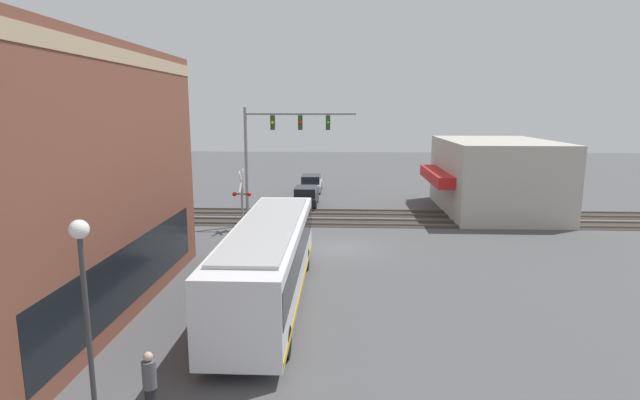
{
  "coord_description": "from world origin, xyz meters",
  "views": [
    {
      "loc": [
        -26.32,
        -0.05,
        7.54
      ],
      "look_at": [
        3.35,
        1.31,
        2.04
      ],
      "focal_mm": 28.0,
      "sensor_mm": 36.0,
      "label": 1
    }
  ],
  "objects_px": {
    "crossing_signal": "(242,194)",
    "pedestrian_at_crossing": "(257,218)",
    "city_bus": "(269,259)",
    "pedestrian_by_lamp": "(150,385)",
    "streetlamp": "(86,309)",
    "parked_car_black": "(306,197)",
    "parked_car_silver": "(311,184)"
  },
  "relations": [
    {
      "from": "crossing_signal",
      "to": "pedestrian_at_crossing",
      "type": "xyz_separation_m",
      "value": [
        -0.56,
        -0.99,
        -1.35
      ]
    },
    {
      "from": "city_bus",
      "to": "pedestrian_by_lamp",
      "type": "relative_size",
      "value": 7.01
    },
    {
      "from": "streetlamp",
      "to": "pedestrian_by_lamp",
      "type": "relative_size",
      "value": 2.88
    },
    {
      "from": "crossing_signal",
      "to": "parked_car_black",
      "type": "height_order",
      "value": "crossing_signal"
    },
    {
      "from": "parked_car_silver",
      "to": "pedestrian_by_lamp",
      "type": "distance_m",
      "value": 34.0
    },
    {
      "from": "city_bus",
      "to": "pedestrian_at_crossing",
      "type": "height_order",
      "value": "city_bus"
    },
    {
      "from": "crossing_signal",
      "to": "pedestrian_by_lamp",
      "type": "bearing_deg",
      "value": -175.32
    },
    {
      "from": "pedestrian_by_lamp",
      "to": "pedestrian_at_crossing",
      "type": "xyz_separation_m",
      "value": [
        18.6,
        0.58,
        0.04
      ]
    },
    {
      "from": "pedestrian_by_lamp",
      "to": "crossing_signal",
      "type": "bearing_deg",
      "value": 4.68
    },
    {
      "from": "city_bus",
      "to": "parked_car_black",
      "type": "bearing_deg",
      "value": -0.0
    },
    {
      "from": "pedestrian_at_crossing",
      "to": "parked_car_black",
      "type": "bearing_deg",
      "value": -15.28
    },
    {
      "from": "city_bus",
      "to": "streetlamp",
      "type": "distance_m",
      "value": 8.73
    },
    {
      "from": "streetlamp",
      "to": "pedestrian_by_lamp",
      "type": "bearing_deg",
      "value": -68.15
    },
    {
      "from": "crossing_signal",
      "to": "streetlamp",
      "type": "bearing_deg",
      "value": -178.79
    },
    {
      "from": "parked_car_silver",
      "to": "pedestrian_by_lamp",
      "type": "relative_size",
      "value": 2.62
    },
    {
      "from": "pedestrian_at_crossing",
      "to": "parked_car_silver",
      "type": "bearing_deg",
      "value": -8.77
    },
    {
      "from": "pedestrian_by_lamp",
      "to": "pedestrian_at_crossing",
      "type": "distance_m",
      "value": 18.61
    },
    {
      "from": "crossing_signal",
      "to": "parked_car_silver",
      "type": "bearing_deg",
      "value": -12.78
    },
    {
      "from": "parked_car_black",
      "to": "pedestrian_by_lamp",
      "type": "height_order",
      "value": "pedestrian_by_lamp"
    },
    {
      "from": "city_bus",
      "to": "parked_car_silver",
      "type": "height_order",
      "value": "city_bus"
    },
    {
      "from": "city_bus",
      "to": "streetlamp",
      "type": "height_order",
      "value": "streetlamp"
    },
    {
      "from": "pedestrian_by_lamp",
      "to": "parked_car_black",
      "type": "bearing_deg",
      "value": -3.75
    },
    {
      "from": "city_bus",
      "to": "streetlamp",
      "type": "xyz_separation_m",
      "value": [
        -8.12,
        2.94,
        1.29
      ]
    },
    {
      "from": "crossing_signal",
      "to": "pedestrian_by_lamp",
      "type": "distance_m",
      "value": 19.27
    },
    {
      "from": "pedestrian_by_lamp",
      "to": "pedestrian_at_crossing",
      "type": "relative_size",
      "value": 0.97
    },
    {
      "from": "pedestrian_by_lamp",
      "to": "pedestrian_at_crossing",
      "type": "height_order",
      "value": "pedestrian_at_crossing"
    },
    {
      "from": "crossing_signal",
      "to": "parked_car_black",
      "type": "bearing_deg",
      "value": -22.48
    },
    {
      "from": "crossing_signal",
      "to": "pedestrian_at_crossing",
      "type": "height_order",
      "value": "crossing_signal"
    },
    {
      "from": "city_bus",
      "to": "parked_car_silver",
      "type": "distance_m",
      "value": 26.32
    },
    {
      "from": "city_bus",
      "to": "parked_car_black",
      "type": "relative_size",
      "value": 2.85
    },
    {
      "from": "streetlamp",
      "to": "pedestrian_at_crossing",
      "type": "bearing_deg",
      "value": -1.73
    },
    {
      "from": "crossing_signal",
      "to": "streetlamp",
      "type": "distance_m",
      "value": 19.64
    }
  ]
}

